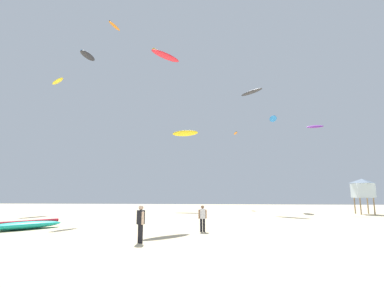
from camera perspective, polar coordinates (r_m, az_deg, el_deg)
name	(u,v)px	position (r m, az deg, el deg)	size (l,w,h in m)	color
ground_plane	(141,261)	(11.15, -9.83, -21.48)	(120.00, 120.00, 0.00)	beige
person_foreground	(141,221)	(14.78, -9.96, -14.49)	(0.41, 0.48, 1.78)	black
person_midground	(203,216)	(18.87, 2.07, -13.87)	(0.51, 0.36, 1.61)	black
kite_grounded_mid	(23,225)	(22.92, -29.98, -13.52)	(3.97, 4.93, 0.63)	#19B29E
lifeguard_tower	(363,188)	(40.75, 30.26, -7.40)	(2.30, 2.30, 4.15)	#8C704C
kite_aloft_0	(236,133)	(52.10, 8.46, 2.09)	(0.77, 2.16, 0.39)	orange
kite_aloft_1	(88,56)	(55.94, -19.64, 15.88)	(1.81, 4.00, 0.93)	#2D2D33
kite_aloft_2	(185,133)	(45.75, -1.36, 2.11)	(4.34, 2.08, 1.02)	yellow
kite_aloft_3	(273,119)	(47.59, 15.51, 4.75)	(1.60, 4.01, 0.40)	blue
kite_aloft_4	(166,56)	(29.70, -5.16, 16.71)	(2.85, 3.35, 0.42)	red
kite_aloft_5	(251,92)	(44.40, 11.49, 9.86)	(3.51, 3.77, 0.51)	#2D2D33
kite_aloft_6	(114,26)	(42.67, -14.85, 21.32)	(1.23, 2.48, 0.44)	orange
kite_aloft_7	(58,81)	(36.62, -24.69, 11.05)	(2.52, 2.32, 0.48)	yellow
kite_aloft_8	(315,127)	(42.48, 22.82, 3.14)	(2.25, 1.02, 0.56)	purple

